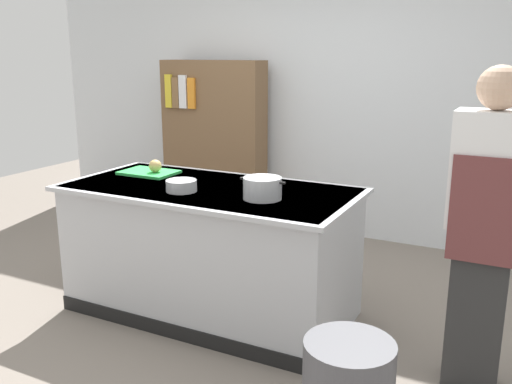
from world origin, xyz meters
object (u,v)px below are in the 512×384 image
onion (155,166)px  bookshelf (214,144)px  person_chef (485,226)px  mixing_bowl (181,186)px  stock_pot (262,188)px

onion → bookshelf: (-0.50, 1.65, -0.11)m
person_chef → onion: bearing=101.6°
mixing_bowl → person_chef: person_chef is taller
stock_pot → person_chef: bearing=-0.1°
person_chef → mixing_bowl: bearing=110.1°
mixing_bowl → person_chef: bearing=2.1°
mixing_bowl → bookshelf: (-0.96, 1.98, -0.08)m
mixing_bowl → bookshelf: bearing=115.8°
stock_pot → mixing_bowl: bearing=-172.8°
person_chef → stock_pot: bearing=107.9°
person_chef → bookshelf: bearing=73.6°
mixing_bowl → stock_pot: bearing=7.2°
onion → stock_pot: bearing=-14.2°
bookshelf → stock_pot: bearing=-51.7°
stock_pot → bookshelf: size_ratio=0.18×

